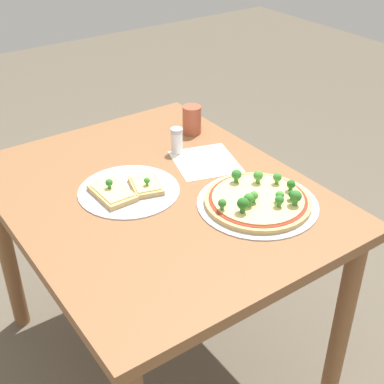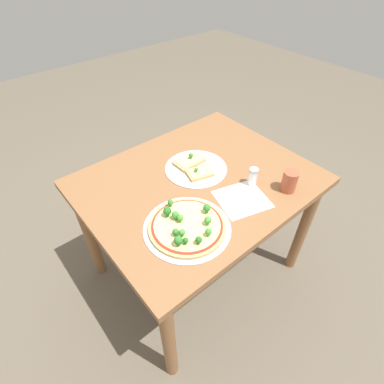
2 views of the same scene
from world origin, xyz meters
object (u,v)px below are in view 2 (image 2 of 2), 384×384
(pizza_tray_whole, at_px, (187,226))
(pizza_tray_slice, at_px, (195,167))
(dining_table, at_px, (198,195))
(drinking_cup, at_px, (289,181))
(condiment_shaker, at_px, (253,177))

(pizza_tray_whole, distance_m, pizza_tray_slice, 0.40)
(dining_table, height_order, pizza_tray_whole, pizza_tray_whole)
(dining_table, height_order, pizza_tray_slice, pizza_tray_slice)
(dining_table, height_order, drinking_cup, drinking_cup)
(dining_table, distance_m, pizza_tray_whole, 0.34)
(pizza_tray_whole, xyz_separation_m, drinking_cup, (-0.51, 0.12, 0.04))
(dining_table, xyz_separation_m, pizza_tray_whole, (0.24, 0.21, 0.12))
(dining_table, height_order, condiment_shaker, condiment_shaker)
(dining_table, distance_m, condiment_shaker, 0.30)
(pizza_tray_slice, bearing_deg, dining_table, 60.52)
(drinking_cup, relative_size, condiment_shaker, 1.14)
(pizza_tray_slice, distance_m, drinking_cup, 0.46)
(dining_table, xyz_separation_m, condiment_shaker, (-0.17, 0.19, 0.15))
(drinking_cup, bearing_deg, pizza_tray_whole, -12.98)
(pizza_tray_slice, height_order, drinking_cup, drinking_cup)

